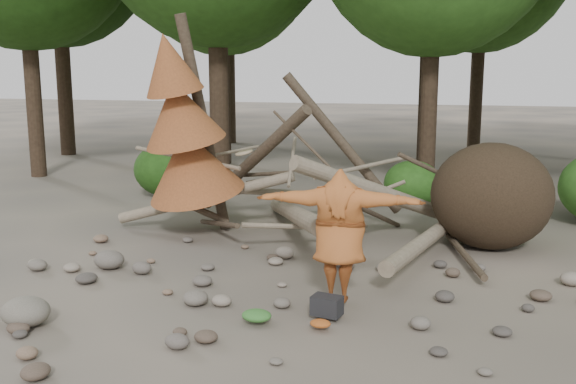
# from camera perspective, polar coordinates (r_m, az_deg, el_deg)

# --- Properties ---
(ground) EXTENTS (120.00, 120.00, 0.00)m
(ground) POSITION_cam_1_polar(r_m,az_deg,el_deg) (8.83, -0.02, -10.86)
(ground) COLOR #514C44
(ground) RESTS_ON ground
(deadfall_pile) EXTENTS (8.55, 5.24, 3.30)m
(deadfall_pile) POSITION_cam_1_polar(r_m,az_deg,el_deg) (12.31, 14.91, -0.44)
(deadfall_pile) COLOR #332619
(deadfall_pile) RESTS_ON ground
(dead_conifer) EXTENTS (2.06, 2.16, 4.35)m
(dead_conifer) POSITION_cam_1_polar(r_m,az_deg,el_deg) (12.56, -9.18, 5.34)
(dead_conifer) COLOR #4C3F30
(dead_conifer) RESTS_ON ground
(bush_left) EXTENTS (1.80, 1.80, 1.44)m
(bush_left) POSITION_cam_1_polar(r_m,az_deg,el_deg) (17.19, -10.58, 2.00)
(bush_left) COLOR #224C14
(bush_left) RESTS_ON ground
(bush_mid) EXTENTS (1.40, 1.40, 1.12)m
(bush_mid) POSITION_cam_1_polar(r_m,az_deg,el_deg) (15.96, 11.00, 0.75)
(bush_mid) COLOR #2D601C
(bush_mid) RESTS_ON ground
(frisbee_thrower) EXTENTS (2.55, 1.00, 2.14)m
(frisbee_thrower) POSITION_cam_1_polar(r_m,az_deg,el_deg) (8.90, 4.58, -3.85)
(frisbee_thrower) COLOR #AD5A27
(frisbee_thrower) RESTS_ON ground
(backpack) EXTENTS (0.43, 0.32, 0.26)m
(backpack) POSITION_cam_1_polar(r_m,az_deg,el_deg) (8.65, 3.47, -10.41)
(backpack) COLOR black
(backpack) RESTS_ON ground
(cloth_green) EXTENTS (0.39, 0.33, 0.15)m
(cloth_green) POSITION_cam_1_polar(r_m,az_deg,el_deg) (8.49, -2.80, -11.22)
(cloth_green) COLOR #35702D
(cloth_green) RESTS_ON ground
(cloth_orange) EXTENTS (0.27, 0.22, 0.10)m
(cloth_orange) POSITION_cam_1_polar(r_m,az_deg,el_deg) (8.31, 2.89, -11.91)
(cloth_orange) COLOR #A24D1B
(cloth_orange) RESTS_ON ground
(boulder_front_left) EXTENTS (0.64, 0.57, 0.38)m
(boulder_front_left) POSITION_cam_1_polar(r_m,az_deg,el_deg) (9.06, -22.29, -9.81)
(boulder_front_left) COLOR slate
(boulder_front_left) RESTS_ON ground
(boulder_mid_left) EXTENTS (0.51, 0.46, 0.31)m
(boulder_mid_left) POSITION_cam_1_polar(r_m,az_deg,el_deg) (11.16, -15.62, -5.82)
(boulder_mid_left) COLOR #655E55
(boulder_mid_left) RESTS_ON ground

